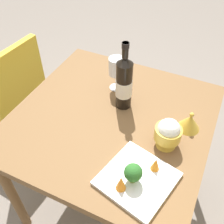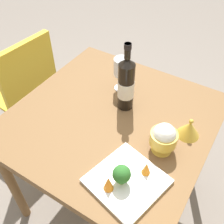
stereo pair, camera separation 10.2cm
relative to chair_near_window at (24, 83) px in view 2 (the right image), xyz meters
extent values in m
plane|color=gray|center=(-0.13, -0.76, -0.53)|extent=(8.00, 8.00, 0.00)
cube|color=brown|center=(-0.13, -0.76, 0.19)|extent=(0.90, 0.90, 0.04)
cylinder|color=brown|center=(0.26, -1.15, -0.18)|extent=(0.05, 0.05, 0.70)
cylinder|color=brown|center=(-0.52, -0.37, -0.18)|extent=(0.05, 0.05, 0.70)
cylinder|color=brown|center=(0.26, -0.37, -0.18)|extent=(0.05, 0.05, 0.70)
cube|color=gold|center=(0.01, 0.10, -0.09)|extent=(0.43, 0.43, 0.02)
cube|color=gold|center=(-0.01, -0.08, 0.12)|extent=(0.40, 0.07, 0.40)
cylinder|color=black|center=(0.19, 0.26, -0.31)|extent=(0.03, 0.03, 0.43)
cylinder|color=black|center=(-0.17, -0.05, -0.31)|extent=(0.03, 0.03, 0.43)
cylinder|color=black|center=(0.16, -0.08, -0.31)|extent=(0.03, 0.03, 0.43)
cylinder|color=black|center=(-0.03, -0.78, 0.33)|extent=(0.08, 0.07, 0.24)
cone|color=black|center=(-0.03, -0.78, 0.46)|extent=(0.08, 0.07, 0.03)
cylinder|color=black|center=(-0.03, -0.78, 0.51)|extent=(0.03, 0.03, 0.07)
cylinder|color=black|center=(-0.03, -0.78, 0.54)|extent=(0.03, 0.03, 0.02)
cylinder|color=silver|center=(-0.03, -0.78, 0.32)|extent=(0.08, 0.08, 0.08)
cylinder|color=white|center=(0.07, -0.69, 0.21)|extent=(0.07, 0.07, 0.00)
cylinder|color=white|center=(0.07, -0.69, 0.26)|extent=(0.01, 0.01, 0.08)
cylinder|color=white|center=(0.07, -0.69, 0.34)|extent=(0.08, 0.08, 0.09)
cone|color=gold|center=(-0.18, -1.04, 0.23)|extent=(0.08, 0.08, 0.04)
cylinder|color=gold|center=(-0.18, -1.04, 0.28)|extent=(0.11, 0.11, 0.05)
sphere|color=white|center=(-0.18, -1.04, 0.30)|extent=(0.09, 0.09, 0.09)
cone|color=gold|center=(-0.05, -1.10, 0.25)|extent=(0.10, 0.10, 0.07)
sphere|color=gold|center=(-0.05, -1.10, 0.29)|extent=(0.02, 0.02, 0.02)
cube|color=white|center=(-0.39, -0.99, 0.22)|extent=(0.30, 0.30, 0.02)
cylinder|color=#729E4C|center=(-0.41, -0.98, 0.24)|extent=(0.03, 0.03, 0.03)
sphere|color=#2D6B28|center=(-0.41, -0.98, 0.28)|extent=(0.07, 0.07, 0.07)
cone|color=orange|center=(-0.46, -0.95, 0.26)|extent=(0.04, 0.04, 0.07)
cone|color=orange|center=(-0.33, -1.03, 0.26)|extent=(0.03, 0.03, 0.06)
camera|label=1|loc=(-0.92, -1.13, 1.10)|focal=42.68mm
camera|label=2|loc=(-0.87, -1.22, 1.10)|focal=42.68mm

